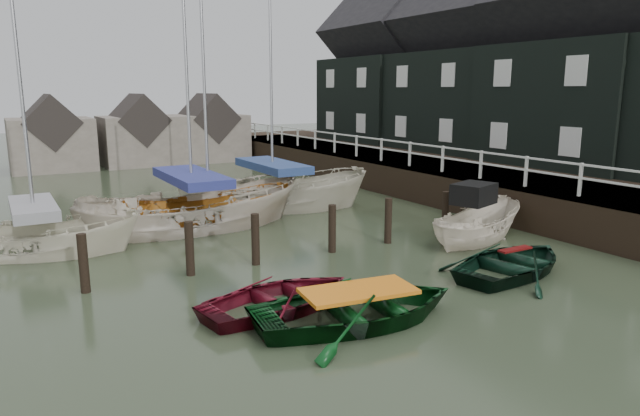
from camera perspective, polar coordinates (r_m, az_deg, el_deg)
ground at (r=13.57m, az=3.47°, el=-8.18°), size 120.00×120.00×0.00m
pier at (r=26.72m, az=8.65°, el=3.20°), size 3.04×32.00×2.70m
land_strip at (r=30.55m, az=16.75°, el=2.55°), size 14.00×38.00×1.50m
quay_houses at (r=29.32m, az=19.36°, el=13.18°), size 6.52×28.14×10.01m
mooring_pilings at (r=15.42m, az=-6.17°, el=-3.81°), size 13.72×0.22×1.80m
far_sheds at (r=37.56m, az=-17.92°, el=6.97°), size 14.00×4.08×4.39m
rowboat_red at (r=12.48m, az=-3.85°, el=-10.00°), size 4.04×3.18×0.76m
rowboat_green at (r=11.83m, az=3.82°, el=-11.28°), size 4.77×3.69×0.91m
rowboat_dkgreen at (r=15.58m, az=18.78°, el=-6.14°), size 4.52×3.67×0.83m
motorboat at (r=18.52m, az=15.31°, el=-2.82°), size 4.68×2.92×2.61m
sailboat_a at (r=18.32m, az=-26.38°, el=-3.91°), size 6.12×4.19×9.82m
sailboat_b at (r=19.89m, az=-12.52°, el=-1.79°), size 7.75×3.15×12.22m
sailboat_c at (r=20.27m, az=-10.96°, el=-1.61°), size 6.25×2.92×9.52m
sailboat_d at (r=22.72m, az=-4.71°, el=0.13°), size 7.93×5.62×12.06m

